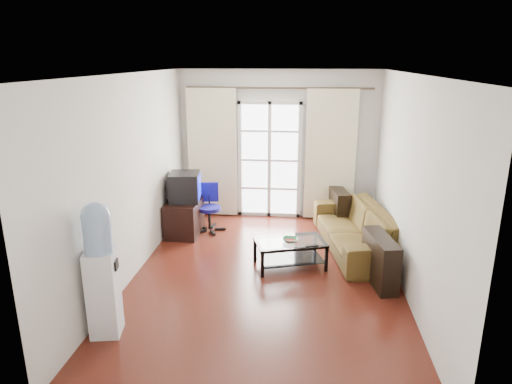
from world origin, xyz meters
TOP-DOWN VIEW (x-y plane):
  - floor at (0.00, 0.00)m, footprint 5.20×5.20m
  - ceiling at (0.00, 0.00)m, footprint 5.20×5.20m
  - wall_back at (0.00, 2.60)m, footprint 3.60×0.02m
  - wall_front at (0.00, -2.60)m, footprint 3.60×0.02m
  - wall_left at (-1.80, 0.00)m, footprint 0.02×5.20m
  - wall_right at (1.80, 0.00)m, footprint 0.02×5.20m
  - french_door at (-0.15, 2.54)m, footprint 1.16×0.06m
  - curtain_rod at (0.00, 2.50)m, footprint 3.30×0.04m
  - curtain_left at (-1.20, 2.48)m, footprint 0.90×0.07m
  - curtain_right at (0.95, 2.48)m, footprint 0.90×0.07m
  - radiator at (0.80, 2.50)m, footprint 0.64×0.12m
  - sofa at (1.31, 1.13)m, footprint 2.57×1.68m
  - coffee_table at (0.32, 0.37)m, footprint 1.10×0.83m
  - bowl at (0.32, 0.34)m, footprint 0.22×0.22m
  - book at (0.26, 0.34)m, footprint 0.27×0.29m
  - remote at (0.62, 0.21)m, footprint 0.18×0.10m
  - tv_stand at (-1.51, 1.47)m, footprint 0.53×0.79m
  - crt_tv at (-1.51, 1.51)m, footprint 0.58×0.58m
  - task_chair at (-1.12, 1.68)m, footprint 0.64×0.64m
  - water_cooler at (-1.60, -1.49)m, footprint 0.36×0.35m

SIDE VIEW (x-z plane):
  - floor at x=0.00m, z-range 0.00..0.00m
  - task_chair at x=-1.12m, z-range -0.17..0.65m
  - coffee_table at x=0.32m, z-range 0.06..0.45m
  - tv_stand at x=-1.51m, z-range 0.00..0.58m
  - sofa at x=1.31m, z-range 0.00..0.66m
  - radiator at x=0.80m, z-range 0.01..0.65m
  - book at x=0.26m, z-range 0.40..0.42m
  - remote at x=0.62m, z-range 0.40..0.42m
  - bowl at x=0.32m, z-range 0.40..0.45m
  - water_cooler at x=-1.60m, z-range 0.03..1.53m
  - crt_tv at x=-1.51m, z-range 0.58..1.06m
  - french_door at x=-0.15m, z-range 0.00..2.15m
  - curtain_left at x=-1.20m, z-range 0.02..2.38m
  - curtain_right at x=0.95m, z-range 0.02..2.38m
  - wall_back at x=0.00m, z-range 0.00..2.70m
  - wall_front at x=0.00m, z-range 0.00..2.70m
  - wall_left at x=-1.80m, z-range 0.00..2.70m
  - wall_right at x=1.80m, z-range 0.00..2.70m
  - curtain_rod at x=0.00m, z-range 2.36..2.40m
  - ceiling at x=0.00m, z-range 2.70..2.70m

